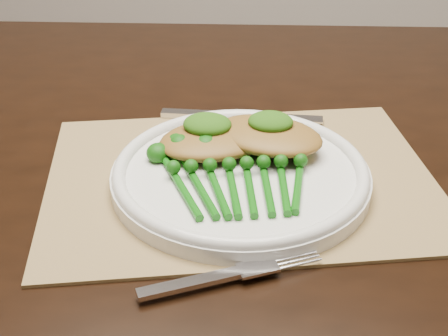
# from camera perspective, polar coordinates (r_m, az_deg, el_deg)

# --- Properties ---
(placemat) EXTENTS (0.50, 0.42, 0.00)m
(placemat) POSITION_cam_1_polar(r_m,az_deg,el_deg) (0.72, 1.54, -0.94)
(placemat) COLOR #95794C
(placemat) RESTS_ON dining_table
(dinner_plate) EXTENTS (0.29, 0.29, 0.03)m
(dinner_plate) POSITION_cam_1_polar(r_m,az_deg,el_deg) (0.70, 1.52, -0.49)
(dinner_plate) COLOR silver
(dinner_plate) RESTS_ON placemat
(knife) EXTENTS (0.22, 0.02, 0.01)m
(knife) POSITION_cam_1_polar(r_m,az_deg,el_deg) (0.84, 0.15, 4.81)
(knife) COLOR silver
(knife) RESTS_ON placemat
(fork) EXTENTS (0.16, 0.09, 0.01)m
(fork) POSITION_cam_1_polar(r_m,az_deg,el_deg) (0.58, 1.76, -9.42)
(fork) COLOR silver
(fork) RESTS_ON placemat
(chicken_fillet_left) EXTENTS (0.16, 0.14, 0.03)m
(chicken_fillet_left) POSITION_cam_1_polar(r_m,az_deg,el_deg) (0.73, -0.75, 2.64)
(chicken_fillet_left) COLOR olive
(chicken_fillet_left) RESTS_ON dinner_plate
(chicken_fillet_right) EXTENTS (0.15, 0.12, 0.03)m
(chicken_fillet_right) POSITION_cam_1_polar(r_m,az_deg,el_deg) (0.73, 4.03, 3.01)
(chicken_fillet_right) COLOR olive
(chicken_fillet_right) RESTS_ON dinner_plate
(pesto_dollop_left) EXTENTS (0.06, 0.05, 0.02)m
(pesto_dollop_left) POSITION_cam_1_polar(r_m,az_deg,el_deg) (0.73, -1.54, 4.02)
(pesto_dollop_left) COLOR #194309
(pesto_dollop_left) RESTS_ON chicken_fillet_left
(pesto_dollop_right) EXTENTS (0.05, 0.04, 0.02)m
(pesto_dollop_right) POSITION_cam_1_polar(r_m,az_deg,el_deg) (0.72, 4.28, 4.25)
(pesto_dollop_right) COLOR #194309
(pesto_dollop_right) RESTS_ON chicken_fillet_right
(broccolini_bundle) EXTENTS (0.19, 0.20, 0.04)m
(broccolini_bundle) POSITION_cam_1_polar(r_m,az_deg,el_deg) (0.67, 1.44, -1.13)
(broccolini_bundle) COLOR #0D560B
(broccolini_bundle) RESTS_ON dinner_plate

